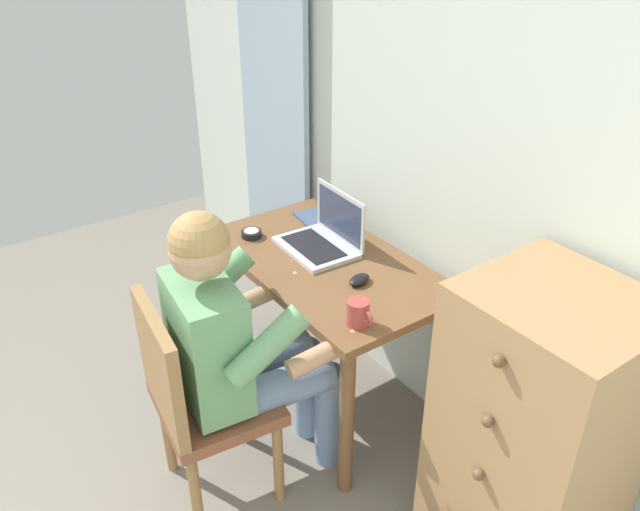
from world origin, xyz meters
TOP-DOWN VIEW (x-y plane):
  - wall_back at (0.00, 2.20)m, footprint 4.80×0.05m
  - curtain_panel at (-1.34, 2.13)m, footprint 0.59×0.03m
  - desk at (-0.46, 1.83)m, footprint 1.07×0.61m
  - dresser at (0.56, 1.90)m, footprint 0.51×0.51m
  - chair at (-0.29, 1.14)m, footprint 0.46×0.45m
  - person_seated at (-0.27, 1.32)m, footprint 0.57×0.61m
  - laptop at (-0.56, 1.88)m, footprint 0.35×0.26m
  - computer_mouse at (-0.24, 1.83)m, footprint 0.08×0.11m
  - desk_clock at (-0.82, 1.68)m, footprint 0.09×0.09m
  - notebook_pad at (-0.79, 2.01)m, footprint 0.23×0.18m
  - coffee_mug at (-0.03, 1.66)m, footprint 0.12×0.08m

SIDE VIEW (x-z plane):
  - chair at x=-0.29m, z-range 0.05..0.91m
  - dresser at x=0.56m, z-range 0.00..1.07m
  - desk at x=-0.46m, z-range 0.25..0.97m
  - person_seated at x=-0.27m, z-range 0.07..1.25m
  - notebook_pad at x=-0.79m, z-range 0.73..0.74m
  - desk_clock at x=-0.82m, z-range 0.73..0.76m
  - computer_mouse at x=-0.24m, z-range 0.73..0.76m
  - coffee_mug at x=-0.03m, z-range 0.73..0.82m
  - laptop at x=-0.56m, z-range 0.66..0.90m
  - curtain_panel at x=-1.34m, z-range 0.00..2.22m
  - wall_back at x=0.00m, z-range 0.00..2.50m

